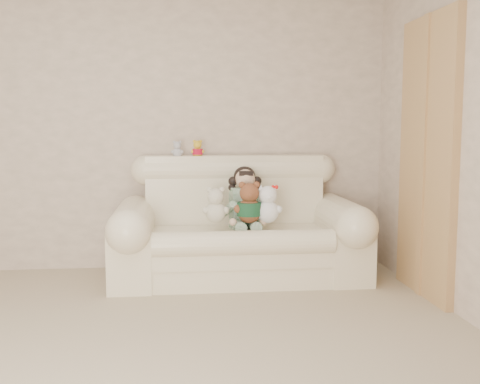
% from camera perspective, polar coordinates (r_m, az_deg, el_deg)
% --- Properties ---
extents(wall_back, '(4.50, 0.00, 4.50)m').
position_cam_1_polar(wall_back, '(5.22, -10.25, 6.65)').
color(wall_back, beige).
rests_on(wall_back, ground).
extents(sofa, '(2.10, 0.95, 1.03)m').
position_cam_1_polar(sofa, '(4.79, -0.13, -2.66)').
color(sofa, '#F8EEC8').
rests_on(sofa, floor).
extents(door_panel, '(0.06, 0.90, 2.10)m').
position_cam_1_polar(door_panel, '(4.51, 18.17, 3.28)').
color(door_panel, '#AD784A').
rests_on(door_panel, floor).
extents(seated_child, '(0.38, 0.44, 0.54)m').
position_cam_1_polar(seated_child, '(4.85, 0.51, -0.48)').
color(seated_child, '#306C3F').
rests_on(seated_child, sofa).
extents(brown_teddy, '(0.30, 0.26, 0.40)m').
position_cam_1_polar(brown_teddy, '(4.65, 0.93, -0.65)').
color(brown_teddy, brown).
rests_on(brown_teddy, sofa).
extents(white_cat, '(0.28, 0.25, 0.37)m').
position_cam_1_polar(white_cat, '(4.66, 2.78, -0.81)').
color(white_cat, white).
rests_on(white_cat, sofa).
extents(cream_teddy, '(0.26, 0.23, 0.35)m').
position_cam_1_polar(cream_teddy, '(4.66, -2.44, -0.96)').
color(cream_teddy, white).
rests_on(cream_teddy, sofa).
extents(yellow_mini_bear, '(0.13, 0.10, 0.18)m').
position_cam_1_polar(yellow_mini_bear, '(5.04, -4.27, 4.49)').
color(yellow_mini_bear, yellow).
rests_on(yellow_mini_bear, sofa).
extents(grey_mini_plush, '(0.12, 0.10, 0.18)m').
position_cam_1_polar(grey_mini_plush, '(5.05, -6.28, 4.42)').
color(grey_mini_plush, silver).
rests_on(grey_mini_plush, sofa).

